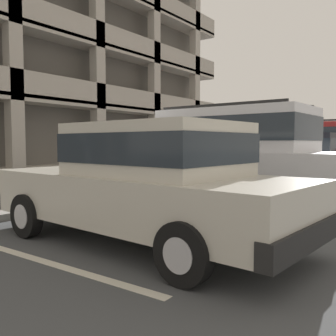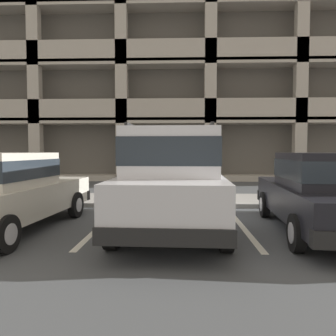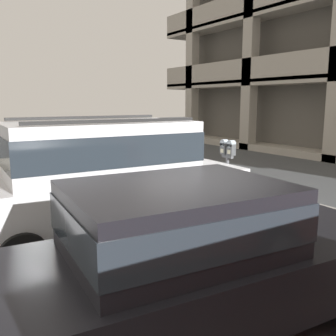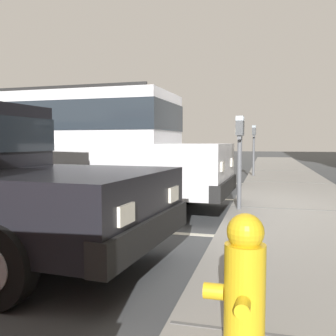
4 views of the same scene
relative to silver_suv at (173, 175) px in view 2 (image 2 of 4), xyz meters
The scene contains 9 objects.
ground_plane 2.49m from the silver_suv, 91.33° to the left, with size 80.00×80.00×0.10m.
sidewalk 3.66m from the silver_suv, 90.84° to the left, with size 40.00×2.20×0.12m.
parking_stall_lines 1.97m from the silver_suv, 29.65° to the left, with size 11.99×4.80×0.01m.
silver_suv is the anchor object (origin of this frame).
red_sedan 3.30m from the silver_suv, behind, with size 2.08×4.60×1.54m.
dark_hatchback 2.89m from the silver_suv, ahead, with size 2.07×4.60×1.54m.
parking_meter_near 2.57m from the silver_suv, 86.89° to the left, with size 0.35×0.12×1.43m.
parking_garage 17.06m from the silver_suv, 83.86° to the left, with size 32.00×10.00×16.25m.
fire_hydrant 5.10m from the silver_suv, 34.44° to the left, with size 0.30×0.30×0.70m.
Camera 2 is at (0.18, -8.74, 1.58)m, focal length 35.00 mm.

